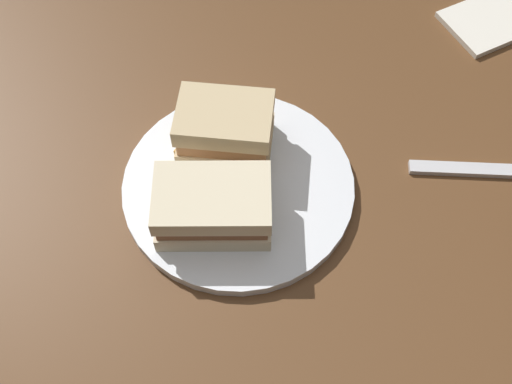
# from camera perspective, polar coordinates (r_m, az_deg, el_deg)

# --- Properties ---
(dining_table) EXTENTS (1.15, 1.00, 0.72)m
(dining_table) POSITION_cam_1_polar(r_m,az_deg,el_deg) (1.02, 1.14, -12.62)
(dining_table) COLOR brown
(dining_table) RESTS_ON ground
(plate) EXTENTS (0.26, 0.26, 0.01)m
(plate) POSITION_cam_1_polar(r_m,az_deg,el_deg) (0.71, -1.61, 0.53)
(plate) COLOR white
(plate) RESTS_ON dining_table
(sandwich_half_left) EXTENTS (0.12, 0.11, 0.07)m
(sandwich_half_left) POSITION_cam_1_polar(r_m,az_deg,el_deg) (0.71, -2.82, 5.72)
(sandwich_half_left) COLOR #CCB284
(sandwich_half_left) RESTS_ON plate
(sandwich_half_right) EXTENTS (0.14, 0.10, 0.06)m
(sandwich_half_right) POSITION_cam_1_polar(r_m,az_deg,el_deg) (0.66, -3.93, -1.31)
(sandwich_half_right) COLOR beige
(sandwich_half_right) RESTS_ON plate
(potato_wedge_front) EXTENTS (0.03, 0.05, 0.02)m
(potato_wedge_front) POSITION_cam_1_polar(r_m,az_deg,el_deg) (0.68, -6.96, -1.58)
(potato_wedge_front) COLOR gold
(potato_wedge_front) RESTS_ON plate
(potato_wedge_middle) EXTENTS (0.06, 0.05, 0.02)m
(potato_wedge_middle) POSITION_cam_1_polar(r_m,az_deg,el_deg) (0.73, -5.42, 4.43)
(potato_wedge_middle) COLOR #B77F33
(potato_wedge_middle) RESTS_ON plate
(potato_wedge_back) EXTENTS (0.05, 0.05, 0.02)m
(potato_wedge_back) POSITION_cam_1_polar(r_m,az_deg,el_deg) (0.72, -4.35, 3.96)
(potato_wedge_back) COLOR gold
(potato_wedge_back) RESTS_ON plate
(napkin) EXTENTS (0.13, 0.11, 0.01)m
(napkin) POSITION_cam_1_polar(r_m,az_deg,el_deg) (0.93, 20.34, 14.31)
(napkin) COLOR silver
(napkin) RESTS_ON dining_table
(fork) EXTENTS (0.18, 0.07, 0.01)m
(fork) POSITION_cam_1_polar(r_m,az_deg,el_deg) (0.77, 20.29, 1.87)
(fork) COLOR silver
(fork) RESTS_ON dining_table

